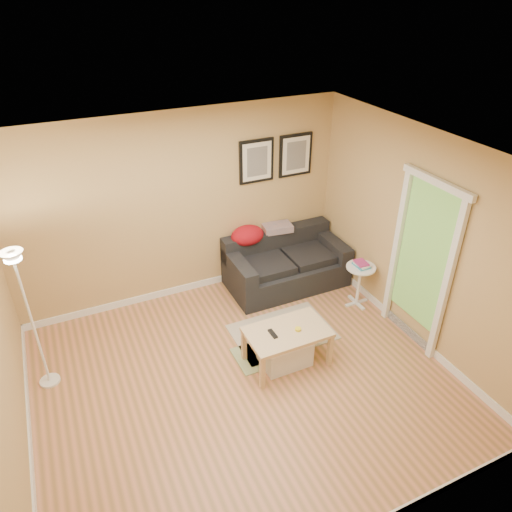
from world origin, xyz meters
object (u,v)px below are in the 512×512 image
(coffee_table, at_px, (287,346))
(side_table, at_px, (359,285))
(storage_bin, at_px, (285,351))
(floor_lamp, at_px, (33,325))
(sofa, at_px, (287,262))
(book_stack, at_px, (362,264))

(coffee_table, relative_size, side_table, 1.55)
(storage_bin, xyz_separation_m, side_table, (1.46, 0.61, 0.13))
(coffee_table, relative_size, storage_bin, 1.63)
(side_table, distance_m, floor_lamp, 4.06)
(sofa, relative_size, storage_bin, 2.94)
(coffee_table, bearing_deg, sofa, 42.57)
(sofa, bearing_deg, coffee_table, -117.87)
(sofa, distance_m, floor_lamp, 3.44)
(sofa, relative_size, book_stack, 7.83)
(book_stack, bearing_deg, coffee_table, -165.10)
(sofa, distance_m, storage_bin, 1.68)
(coffee_table, height_order, book_stack, book_stack)
(coffee_table, height_order, storage_bin, coffee_table)
(sofa, relative_size, floor_lamp, 0.99)
(coffee_table, height_order, floor_lamp, floor_lamp)
(storage_bin, distance_m, floor_lamp, 2.77)
(storage_bin, relative_size, side_table, 0.95)
(coffee_table, xyz_separation_m, book_stack, (1.45, 0.62, 0.41))
(book_stack, bearing_deg, side_table, -141.89)
(book_stack, relative_size, floor_lamp, 0.13)
(coffee_table, distance_m, book_stack, 1.63)
(storage_bin, bearing_deg, book_stack, 22.77)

